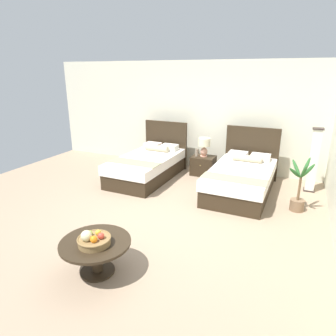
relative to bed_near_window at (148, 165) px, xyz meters
name	(u,v)px	position (x,y,z in m)	size (l,w,h in m)	color
ground_plane	(157,218)	(1.12, -1.81, -0.32)	(9.29, 10.04, 0.02)	gray
wall_back	(211,116)	(1.12, 1.41, 1.06)	(9.29, 0.12, 2.74)	beige
bed_near_window	(148,165)	(0.00, 0.00, 0.00)	(1.20, 2.22, 1.23)	#2F2316
bed_near_corner	(242,178)	(2.24, 0.00, 0.00)	(1.26, 2.22, 1.24)	#2F2316
nightstand	(203,165)	(1.14, 0.77, -0.08)	(0.56, 0.50, 0.46)	#2F2316
table_lamp	(204,145)	(1.14, 0.79, 0.44)	(0.29, 0.29, 0.46)	tan
vase	(197,153)	(0.98, 0.73, 0.25)	(0.08, 0.08, 0.19)	gray
coffee_table	(96,249)	(1.07, -3.45, 0.03)	(0.89, 0.89, 0.45)	#2F2316
fruit_bowl	(94,240)	(1.10, -3.52, 0.20)	(0.41, 0.41, 0.21)	olive
floor_lamp_corner	(313,160)	(3.58, 0.69, 0.37)	(0.22, 0.22, 1.37)	#352A26
potted_palm	(299,194)	(3.36, -0.47, 0.02)	(0.45, 0.47, 1.01)	brown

